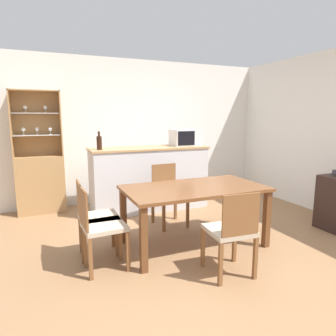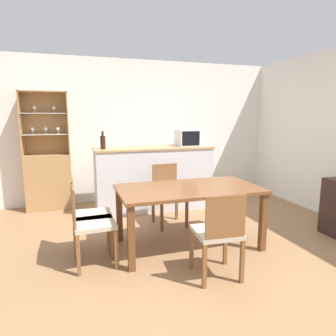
{
  "view_description": "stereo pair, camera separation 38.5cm",
  "coord_description": "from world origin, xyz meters",
  "px_view_note": "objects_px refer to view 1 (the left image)",
  "views": [
    {
      "loc": [
        -1.56,
        -2.73,
        1.55
      ],
      "look_at": [
        0.08,
        1.11,
        0.82
      ],
      "focal_mm": 32.0,
      "sensor_mm": 36.0,
      "label": 1
    },
    {
      "loc": [
        -1.2,
        -2.87,
        1.55
      ],
      "look_at": [
        0.08,
        1.11,
        0.82
      ],
      "focal_mm": 32.0,
      "sensor_mm": 36.0,
      "label": 2
    }
  ],
  "objects_px": {
    "dining_table": "(194,194)",
    "dining_chair_side_left_far": "(95,218)",
    "display_cabinet": "(40,176)",
    "microwave": "(185,137)",
    "dining_chair_head_far": "(169,194)",
    "dining_chair_head_near": "(231,231)",
    "dining_chair_side_left_near": "(100,226)",
    "wine_bottle": "(99,142)"
  },
  "relations": [
    {
      "from": "dining_table",
      "to": "dining_chair_side_left_far",
      "type": "xyz_separation_m",
      "value": [
        -1.15,
        0.14,
        -0.18
      ]
    },
    {
      "from": "display_cabinet",
      "to": "microwave",
      "type": "relative_size",
      "value": 4.04
    },
    {
      "from": "microwave",
      "to": "dining_chair_head_far",
      "type": "bearing_deg",
      "value": -129.13
    },
    {
      "from": "dining_chair_side_left_far",
      "to": "dining_chair_head_near",
      "type": "bearing_deg",
      "value": 51.96
    },
    {
      "from": "dining_table",
      "to": "dining_chair_head_near",
      "type": "height_order",
      "value": "dining_chair_head_near"
    },
    {
      "from": "display_cabinet",
      "to": "dining_chair_side_left_near",
      "type": "distance_m",
      "value": 2.31
    },
    {
      "from": "dining_chair_side_left_near",
      "to": "display_cabinet",
      "type": "bearing_deg",
      "value": -169.91
    },
    {
      "from": "microwave",
      "to": "dining_chair_side_left_near",
      "type": "bearing_deg",
      "value": -136.36
    },
    {
      "from": "dining_chair_side_left_near",
      "to": "wine_bottle",
      "type": "relative_size",
      "value": 3.11
    },
    {
      "from": "dining_chair_side_left_near",
      "to": "microwave",
      "type": "height_order",
      "value": "microwave"
    },
    {
      "from": "display_cabinet",
      "to": "dining_chair_side_left_far",
      "type": "xyz_separation_m",
      "value": [
        0.54,
        -1.97,
        -0.15
      ]
    },
    {
      "from": "dining_chair_side_left_near",
      "to": "wine_bottle",
      "type": "distance_m",
      "value": 1.81
    },
    {
      "from": "display_cabinet",
      "to": "wine_bottle",
      "type": "distance_m",
      "value": 1.19
    },
    {
      "from": "dining_chair_side_left_far",
      "to": "dining_chair_side_left_near",
      "type": "bearing_deg",
      "value": 0.38
    },
    {
      "from": "dining_table",
      "to": "dining_chair_side_left_far",
      "type": "distance_m",
      "value": 1.17
    },
    {
      "from": "display_cabinet",
      "to": "microwave",
      "type": "distance_m",
      "value": 2.47
    },
    {
      "from": "dining_chair_side_left_far",
      "to": "wine_bottle",
      "type": "relative_size",
      "value": 3.11
    },
    {
      "from": "dining_table",
      "to": "dining_chair_side_left_near",
      "type": "xyz_separation_m",
      "value": [
        -1.15,
        -0.14,
        -0.18
      ]
    },
    {
      "from": "microwave",
      "to": "wine_bottle",
      "type": "xyz_separation_m",
      "value": [
        -1.49,
        -0.09,
        -0.03
      ]
    },
    {
      "from": "dining_chair_head_far",
      "to": "microwave",
      "type": "height_order",
      "value": "microwave"
    },
    {
      "from": "dining_table",
      "to": "microwave",
      "type": "distance_m",
      "value": 1.8
    },
    {
      "from": "dining_chair_side_left_far",
      "to": "dining_chair_head_far",
      "type": "xyz_separation_m",
      "value": [
        1.15,
        0.64,
        0.0
      ]
    },
    {
      "from": "dining_chair_side_left_near",
      "to": "dining_chair_head_near",
      "type": "distance_m",
      "value": 1.31
    },
    {
      "from": "microwave",
      "to": "dining_chair_head_near",
      "type": "bearing_deg",
      "value": -105.71
    },
    {
      "from": "dining_chair_head_far",
      "to": "dining_chair_head_near",
      "type": "xyz_separation_m",
      "value": [
        -0.0,
        -1.54,
        0.0
      ]
    },
    {
      "from": "dining_chair_head_far",
      "to": "wine_bottle",
      "type": "height_order",
      "value": "wine_bottle"
    },
    {
      "from": "dining_chair_side_left_far",
      "to": "dining_chair_head_near",
      "type": "height_order",
      "value": "same"
    },
    {
      "from": "microwave",
      "to": "dining_table",
      "type": "bearing_deg",
      "value": -112.6
    },
    {
      "from": "dining_chair_head_far",
      "to": "dining_chair_side_left_near",
      "type": "relative_size",
      "value": 1.0
    },
    {
      "from": "dining_chair_side_left_far",
      "to": "wine_bottle",
      "type": "height_order",
      "value": "wine_bottle"
    },
    {
      "from": "dining_chair_head_far",
      "to": "wine_bottle",
      "type": "bearing_deg",
      "value": -44.38
    },
    {
      "from": "dining_chair_head_near",
      "to": "microwave",
      "type": "distance_m",
      "value": 2.56
    },
    {
      "from": "display_cabinet",
      "to": "dining_chair_side_left_far",
      "type": "bearing_deg",
      "value": -74.74
    },
    {
      "from": "dining_chair_head_near",
      "to": "wine_bottle",
      "type": "distance_m",
      "value": 2.51
    },
    {
      "from": "dining_chair_head_far",
      "to": "dining_chair_head_near",
      "type": "bearing_deg",
      "value": 86.72
    },
    {
      "from": "display_cabinet",
      "to": "dining_chair_head_far",
      "type": "height_order",
      "value": "display_cabinet"
    },
    {
      "from": "dining_chair_head_near",
      "to": "dining_chair_head_far",
      "type": "bearing_deg",
      "value": 94.09
    },
    {
      "from": "dining_table",
      "to": "wine_bottle",
      "type": "xyz_separation_m",
      "value": [
        -0.83,
        1.5,
        0.52
      ]
    },
    {
      "from": "dining_table",
      "to": "display_cabinet",
      "type": "bearing_deg",
      "value": 128.69
    },
    {
      "from": "dining_chair_head_far",
      "to": "dining_chair_head_near",
      "type": "distance_m",
      "value": 1.54
    },
    {
      "from": "dining_chair_head_far",
      "to": "microwave",
      "type": "xyz_separation_m",
      "value": [
        0.66,
        0.81,
        0.73
      ]
    },
    {
      "from": "display_cabinet",
      "to": "dining_chair_side_left_near",
      "type": "relative_size",
      "value": 2.25
    }
  ]
}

